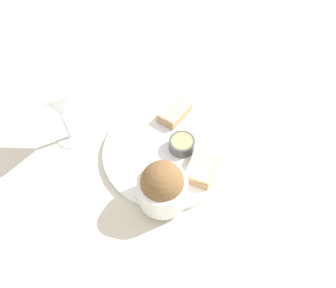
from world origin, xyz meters
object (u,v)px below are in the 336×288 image
(salad_bowl, at_px, (162,186))
(cheese_toast_near, at_px, (201,168))
(wine_glass, at_px, (57,104))
(sauce_ramekin, at_px, (182,144))
(cheese_toast_far, at_px, (175,112))

(salad_bowl, relative_size, cheese_toast_near, 1.31)
(salad_bowl, xyz_separation_m, wine_glass, (-0.06, -0.27, 0.06))
(salad_bowl, distance_m, sauce_ramekin, 0.14)
(salad_bowl, xyz_separation_m, cheese_toast_near, (-0.09, 0.05, -0.04))
(sauce_ramekin, bearing_deg, cheese_toast_near, 56.55)
(sauce_ramekin, bearing_deg, salad_bowl, 5.03)
(sauce_ramekin, distance_m, cheese_toast_far, 0.10)
(sauce_ramekin, height_order, cheese_toast_near, sauce_ramekin)
(sauce_ramekin, bearing_deg, wine_glass, -75.31)
(sauce_ramekin, height_order, cheese_toast_far, sauce_ramekin)
(cheese_toast_near, xyz_separation_m, wine_glass, (0.03, -0.32, 0.09))
(sauce_ramekin, relative_size, cheese_toast_near, 0.71)
(salad_bowl, relative_size, cheese_toast_far, 1.16)
(salad_bowl, height_order, cheese_toast_far, salad_bowl)
(cheese_toast_near, height_order, cheese_toast_far, same)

